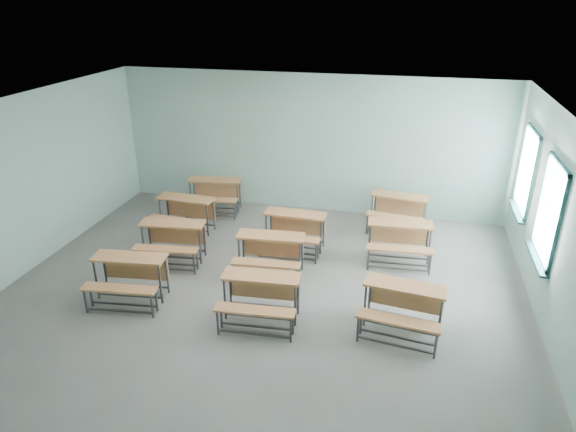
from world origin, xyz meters
The scene contains 11 objects.
room centered at (0.08, 0.03, 1.60)m, with size 9.04×8.04×3.24m.
desk_unit_r0c0 centered at (-2.13, -0.66, 0.52)m, with size 1.31×0.96×0.77m.
desk_unit_r0c1 centered at (0.20, -0.73, 0.52)m, with size 1.29×0.91×0.77m.
desk_unit_r0c2 centered at (2.38, -0.49, 0.52)m, with size 1.32×0.97×0.77m.
desk_unit_r1c0 centered at (-2.02, 0.78, 0.52)m, with size 1.32×0.96×0.77m.
desk_unit_r1c1 centered at (-0.05, 0.70, 0.52)m, with size 1.29×0.92×0.77m.
desk_unit_r2c0 centered at (-2.34, 2.05, 0.52)m, with size 1.28×0.90×0.77m.
desk_unit_r2c1 centered at (0.15, 1.79, 0.52)m, with size 1.25×0.86×0.77m.
desk_unit_r2c2 centered at (2.24, 1.82, 0.52)m, with size 1.28×0.91×0.77m.
desk_unit_r3c0 centered at (-2.13, 3.29, 0.52)m, with size 1.33×0.99×0.77m.
desk_unit_r3c2 centered at (2.15, 3.29, 0.52)m, with size 1.32×0.97×0.77m.
Camera 1 is at (2.24, -7.29, 4.85)m, focal length 32.00 mm.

